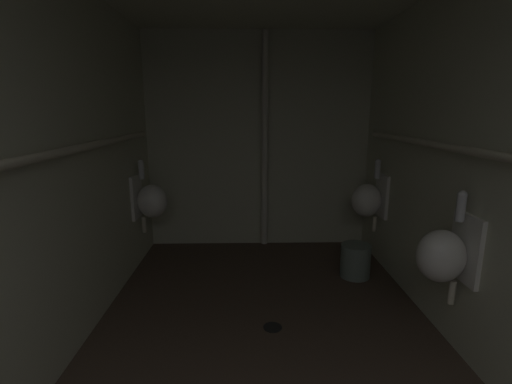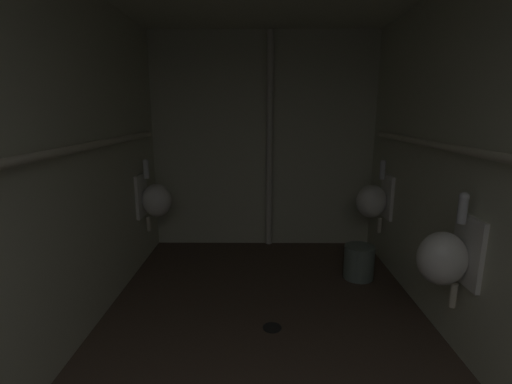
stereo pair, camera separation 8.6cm
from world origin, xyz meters
name	(u,v)px [view 1 (the left image)]	position (x,y,z in m)	size (l,w,h in m)	color
floor	(267,354)	(0.00, 2.02, -0.04)	(2.65, 4.16, 0.08)	#47382D
wall_left	(51,172)	(-1.30, 2.02, 1.21)	(0.06, 4.16, 2.43)	beige
wall_right	(480,170)	(1.30, 2.02, 1.21)	(0.06, 4.16, 2.43)	beige
wall_back	(258,142)	(0.00, 4.07, 1.21)	(2.65, 0.06, 2.43)	beige
urinal_left_mid	(150,200)	(-1.12, 3.47, 0.68)	(0.32, 0.30, 0.76)	silver
urinal_right_mid	(444,254)	(1.12, 1.98, 0.68)	(0.32, 0.30, 0.76)	silver
urinal_right_far	(369,199)	(1.12, 3.45, 0.68)	(0.32, 0.30, 0.76)	silver
supply_pipe_left	(65,151)	(-1.21, 2.04, 1.33)	(0.06, 3.34, 0.06)	beige
supply_pipe_right	(467,151)	(1.21, 2.03, 1.33)	(0.06, 3.32, 0.06)	beige
standpipe_back_wall	(265,143)	(0.07, 3.96, 1.21)	(0.07, 0.07, 2.38)	beige
floor_drain	(273,327)	(0.05, 2.26, 0.00)	(0.14, 0.14, 0.01)	black
waste_bin	(355,261)	(0.91, 3.11, 0.16)	(0.28, 0.28, 0.32)	slate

